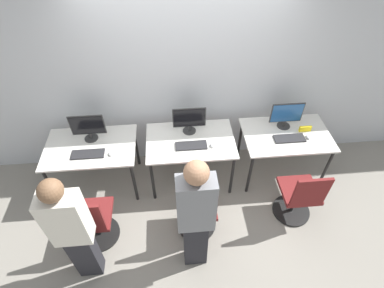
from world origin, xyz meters
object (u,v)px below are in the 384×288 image
at_px(office_chair_right, 299,198).
at_px(keyboard_center, 191,146).
at_px(person_center, 196,216).
at_px(person_left, 72,230).
at_px(office_chair_center, 197,212).
at_px(keyboard_left, 88,154).
at_px(mouse_left, 111,153).
at_px(mouse_center, 213,145).
at_px(keyboard_right, 289,138).
at_px(office_chair_left, 93,222).
at_px(mouse_right, 308,137).
at_px(monitor_left, 88,127).
at_px(monitor_right, 286,115).
at_px(monitor_center, 189,120).

bearing_deg(office_chair_right, keyboard_center, 153.13).
relative_size(person_center, office_chair_right, 1.82).
distance_m(person_left, office_chair_center, 1.38).
bearing_deg(person_left, keyboard_left, 92.68).
xyz_separation_m(mouse_left, person_center, (0.94, -1.06, 0.15)).
height_order(mouse_center, person_center, person_center).
distance_m(mouse_left, keyboard_right, 2.27).
bearing_deg(mouse_left, office_chair_left, -105.85).
distance_m(person_center, keyboard_right, 1.75).
xyz_separation_m(mouse_right, office_chair_right, (-0.26, -0.66, -0.38)).
bearing_deg(mouse_center, keyboard_right, 2.40).
xyz_separation_m(person_left, person_center, (1.17, 0.02, 0.05)).
xyz_separation_m(monitor_left, office_chair_center, (1.28, -1.00, -0.56)).
bearing_deg(monitor_left, person_center, -48.02).
bearing_deg(keyboard_left, monitor_left, 90.00).
bearing_deg(keyboard_center, mouse_left, -177.04).
bearing_deg(office_chair_center, keyboard_left, 151.18).
xyz_separation_m(monitor_right, office_chair_right, (-0.01, -0.91, -0.56)).
bearing_deg(monitor_left, monitor_center, 1.42).
relative_size(person_center, mouse_right, 18.49).
bearing_deg(mouse_center, office_chair_left, -153.24).
relative_size(monitor_center, office_chair_right, 0.47).
height_order(mouse_left, person_center, person_center).
height_order(person_center, office_chair_right, person_center).
distance_m(person_left, keyboard_right, 2.75).
bearing_deg(office_chair_center, person_left, -162.42).
xyz_separation_m(office_chair_left, office_chair_right, (2.47, 0.12, 0.00)).
bearing_deg(mouse_center, mouse_left, -178.81).
height_order(monitor_left, mouse_right, monitor_left).
xyz_separation_m(office_chair_left, monitor_center, (1.20, 1.05, 0.56)).
height_order(monitor_center, keyboard_center, monitor_center).
distance_m(keyboard_left, office_chair_center, 1.51).
xyz_separation_m(mouse_center, mouse_right, (1.26, 0.04, 0.00)).
xyz_separation_m(mouse_left, mouse_center, (1.26, 0.03, 0.00)).
bearing_deg(mouse_left, keyboard_right, 1.73).
relative_size(mouse_center, office_chair_center, 0.10).
height_order(keyboard_left, office_chair_left, office_chair_left).
distance_m(mouse_center, keyboard_right, 1.01).
xyz_separation_m(person_center, monitor_right, (1.33, 1.38, 0.03)).
bearing_deg(office_chair_left, keyboard_left, 96.25).
bearing_deg(monitor_left, mouse_left, -47.37).
distance_m(keyboard_left, mouse_left, 0.28).
xyz_separation_m(person_left, keyboard_right, (2.50, 1.15, -0.11)).
relative_size(monitor_left, office_chair_right, 0.47).
xyz_separation_m(keyboard_left, person_left, (0.05, -1.10, 0.11)).
distance_m(monitor_left, mouse_center, 1.58).
relative_size(mouse_center, office_chair_right, 0.10).
xyz_separation_m(mouse_center, keyboard_right, (1.01, 0.04, -0.01)).
bearing_deg(office_chair_center, mouse_center, 69.83).
bearing_deg(monitor_right, office_chair_center, -141.52).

